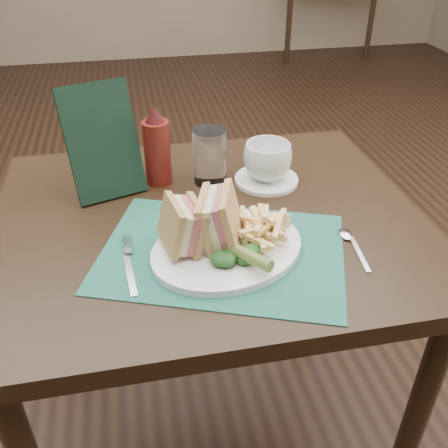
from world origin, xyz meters
name	(u,v)px	position (x,y,z in m)	size (l,w,h in m)	color
floor	(189,312)	(0.00, 0.00, 0.00)	(7.00, 7.00, 0.00)	black
wall_back	(138,58)	(0.00, 3.50, 0.00)	(6.00, 6.00, 0.00)	gray
table_main	(211,340)	(0.00, -0.50, 0.38)	(0.90, 0.75, 0.75)	black
table_bg_right	(318,12)	(1.72, 3.38, 0.38)	(0.90, 0.75, 0.75)	black
placemat	(222,252)	(0.00, -0.63, 0.75)	(0.46, 0.33, 0.00)	#1C5A4C
plate	(227,249)	(0.01, -0.64, 0.76)	(0.30, 0.24, 0.01)	white
sandwich_half_a	(171,227)	(-0.09, -0.63, 0.82)	(0.06, 0.10, 0.09)	tan
sandwich_half_b	(209,217)	(-0.02, -0.61, 0.82)	(0.06, 0.11, 0.10)	tan
kale_garnish	(236,257)	(0.02, -0.69, 0.78)	(0.11, 0.08, 0.03)	#163E18
pickle_spear	(244,254)	(0.03, -0.69, 0.79)	(0.02, 0.02, 0.12)	#516426
fries_pile	(262,226)	(0.08, -0.63, 0.80)	(0.18, 0.20, 0.06)	#EDC776
fork	(129,263)	(-0.17, -0.64, 0.76)	(0.03, 0.17, 0.01)	silver
spoon	(355,247)	(0.26, -0.67, 0.76)	(0.03, 0.15, 0.01)	silver
saucer	(266,180)	(0.16, -0.38, 0.76)	(0.15, 0.15, 0.01)	white
coffee_cup	(267,161)	(0.16, -0.38, 0.80)	(0.11, 0.11, 0.09)	white
drinking_glass	(210,157)	(0.03, -0.35, 0.81)	(0.08, 0.08, 0.13)	white
ketchup_bottle	(157,146)	(-0.09, -0.33, 0.84)	(0.06, 0.06, 0.19)	#58140F
check_presenter	(102,142)	(-0.21, -0.35, 0.87)	(0.15, 0.02, 0.25)	black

